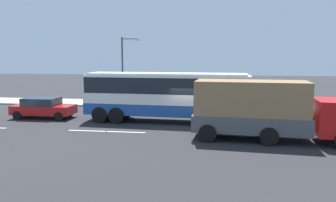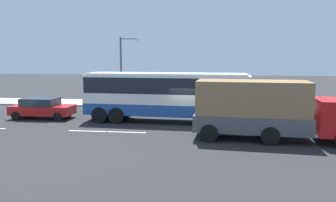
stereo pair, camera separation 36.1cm
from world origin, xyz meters
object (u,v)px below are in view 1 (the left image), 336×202
object	(u,v)px
car_red_compact	(43,107)
pedestrian_near_curb	(190,95)
coach_bus	(166,92)
cargo_truck	(266,109)
street_lamp	(125,66)

from	to	relation	value
car_red_compact	pedestrian_near_curb	distance (m)	12.71
coach_bus	cargo_truck	bearing A→B (deg)	-31.51
car_red_compact	coach_bus	bearing A→B (deg)	-1.09
car_red_compact	pedestrian_near_curb	xyz separation A→B (m)	(10.34, 7.38, 0.21)
cargo_truck	street_lamp	bearing A→B (deg)	140.32
cargo_truck	pedestrian_near_curb	xyz separation A→B (m)	(-5.03, 11.76, -0.70)
street_lamp	cargo_truck	bearing A→B (deg)	-44.41
car_red_compact	pedestrian_near_curb	world-z (taller)	pedestrian_near_curb
coach_bus	car_red_compact	size ratio (longest dim) A/B	2.56
cargo_truck	street_lamp	world-z (taller)	street_lamp
cargo_truck	car_red_compact	world-z (taller)	cargo_truck
pedestrian_near_curb	cargo_truck	bearing A→B (deg)	-83.25
coach_bus	pedestrian_near_curb	bearing A→B (deg)	84.94
cargo_truck	street_lamp	size ratio (longest dim) A/B	1.42
cargo_truck	pedestrian_near_curb	world-z (taller)	cargo_truck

